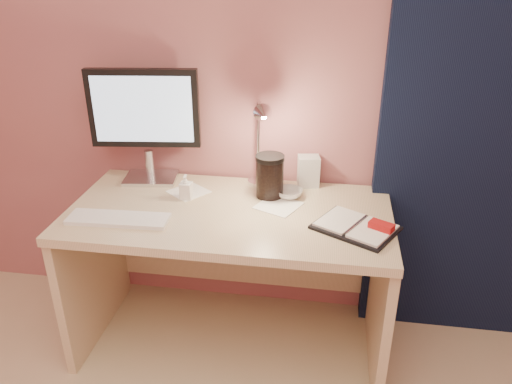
# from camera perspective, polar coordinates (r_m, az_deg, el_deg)

# --- Properties ---
(room) EXTENTS (3.50, 3.50, 3.50)m
(room) POSITION_cam_1_polar(r_m,az_deg,el_deg) (2.33, 22.22, 8.80)
(room) COLOR #C6B28E
(room) RESTS_ON ground
(desk) EXTENTS (1.40, 0.70, 0.73)m
(desk) POSITION_cam_1_polar(r_m,az_deg,el_deg) (2.34, -2.60, -6.15)
(desk) COLOR beige
(desk) RESTS_ON ground
(monitor) EXTENTS (0.51, 0.21, 0.54)m
(monitor) POSITION_cam_1_polar(r_m,az_deg,el_deg) (2.40, -12.61, 8.49)
(monitor) COLOR silver
(monitor) RESTS_ON desk
(keyboard) EXTENTS (0.43, 0.14, 0.02)m
(keyboard) POSITION_cam_1_polar(r_m,az_deg,el_deg) (2.15, -15.46, -2.98)
(keyboard) COLOR white
(keyboard) RESTS_ON desk
(planner) EXTENTS (0.38, 0.35, 0.05)m
(planner) POSITION_cam_1_polar(r_m,az_deg,el_deg) (2.05, 11.55, -3.91)
(planner) COLOR black
(planner) RESTS_ON desk
(paper_b) EXTENTS (0.23, 0.23, 0.00)m
(paper_b) POSITION_cam_1_polar(r_m,az_deg,el_deg) (2.20, 2.57, -1.56)
(paper_b) COLOR white
(paper_b) RESTS_ON desk
(paper_c) EXTENTS (0.22, 0.22, 0.00)m
(paper_c) POSITION_cam_1_polar(r_m,az_deg,el_deg) (2.35, -7.71, 0.03)
(paper_c) COLOR white
(paper_c) RESTS_ON desk
(coffee_cup) EXTENTS (0.08, 0.08, 0.12)m
(coffee_cup) POSITION_cam_1_polar(r_m,az_deg,el_deg) (2.28, 0.92, 0.96)
(coffee_cup) COLOR white
(coffee_cup) RESTS_ON desk
(bowl) EXTENTS (0.15, 0.15, 0.04)m
(bowl) POSITION_cam_1_polar(r_m,az_deg,el_deg) (2.28, 3.82, -0.14)
(bowl) COLOR silver
(bowl) RESTS_ON desk
(lotion_bottle) EXTENTS (0.05, 0.05, 0.11)m
(lotion_bottle) POSITION_cam_1_polar(r_m,az_deg,el_deg) (2.26, -8.02, 0.58)
(lotion_bottle) COLOR white
(lotion_bottle) RESTS_ON desk
(dark_jar) EXTENTS (0.13, 0.13, 0.18)m
(dark_jar) POSITION_cam_1_polar(r_m,az_deg,el_deg) (2.25, 1.58, 1.58)
(dark_jar) COLOR black
(dark_jar) RESTS_ON desk
(product_box) EXTENTS (0.11, 0.10, 0.15)m
(product_box) POSITION_cam_1_polar(r_m,az_deg,el_deg) (2.38, 6.01, 2.39)
(product_box) COLOR silver
(product_box) RESTS_ON desk
(desk_lamp) EXTENTS (0.15, 0.27, 0.44)m
(desk_lamp) POSITION_cam_1_polar(r_m,az_deg,el_deg) (2.22, -0.90, 6.36)
(desk_lamp) COLOR silver
(desk_lamp) RESTS_ON desk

